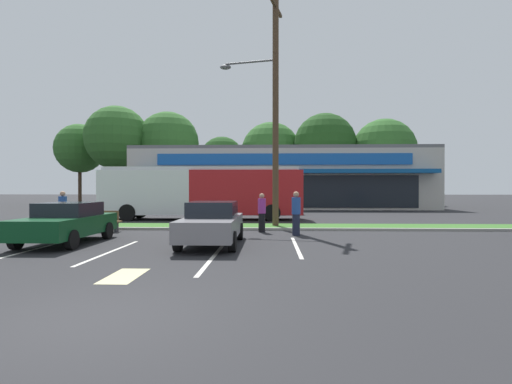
{
  "coord_description": "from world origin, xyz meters",
  "views": [
    {
      "loc": [
        2.75,
        -5.77,
        1.95
      ],
      "look_at": [
        1.9,
        18.1,
        1.73
      ],
      "focal_mm": 28.21,
      "sensor_mm": 36.0,
      "label": 1
    }
  ],
  "objects_px": {
    "bus_stop_bench": "(102,220)",
    "pedestrian_by_pole": "(296,213)",
    "car_0": "(212,223)",
    "pedestrian_mid": "(63,211)",
    "city_bus": "(202,191)",
    "car_1": "(67,222)",
    "car_3": "(270,204)",
    "pedestrian_near_bench": "(262,213)",
    "utility_pole": "(273,104)"
  },
  "relations": [
    {
      "from": "pedestrian_mid",
      "to": "pedestrian_by_pole",
      "type": "bearing_deg",
      "value": -141.44
    },
    {
      "from": "car_0",
      "to": "pedestrian_mid",
      "type": "bearing_deg",
      "value": -120.18
    },
    {
      "from": "car_1",
      "to": "pedestrian_near_bench",
      "type": "height_order",
      "value": "pedestrian_near_bench"
    },
    {
      "from": "car_0",
      "to": "car_3",
      "type": "distance_m",
      "value": 16.61
    },
    {
      "from": "city_bus",
      "to": "pedestrian_mid",
      "type": "distance_m",
      "value": 8.65
    },
    {
      "from": "car_1",
      "to": "pedestrian_by_pole",
      "type": "distance_m",
      "value": 8.66
    },
    {
      "from": "car_3",
      "to": "pedestrian_by_pole",
      "type": "height_order",
      "value": "pedestrian_by_pole"
    },
    {
      "from": "pedestrian_by_pole",
      "to": "bus_stop_bench",
      "type": "bearing_deg",
      "value": -23.69
    },
    {
      "from": "bus_stop_bench",
      "to": "car_0",
      "type": "distance_m",
      "value": 6.84
    },
    {
      "from": "city_bus",
      "to": "pedestrian_near_bench",
      "type": "relative_size",
      "value": 7.19
    },
    {
      "from": "pedestrian_near_bench",
      "to": "pedestrian_by_pole",
      "type": "bearing_deg",
      "value": 179.09
    },
    {
      "from": "car_1",
      "to": "car_0",
      "type": "bearing_deg",
      "value": 88.43
    },
    {
      "from": "car_0",
      "to": "pedestrian_by_pole",
      "type": "relative_size",
      "value": 2.57
    },
    {
      "from": "utility_pole",
      "to": "car_0",
      "type": "xyz_separation_m",
      "value": [
        -2.13,
        -6.03,
        -5.31
      ]
    },
    {
      "from": "pedestrian_near_bench",
      "to": "pedestrian_by_pole",
      "type": "height_order",
      "value": "pedestrian_by_pole"
    },
    {
      "from": "car_3",
      "to": "pedestrian_mid",
      "type": "distance_m",
      "value": 15.39
    },
    {
      "from": "city_bus",
      "to": "pedestrian_near_bench",
      "type": "bearing_deg",
      "value": 117.55
    },
    {
      "from": "car_0",
      "to": "car_3",
      "type": "bearing_deg",
      "value": 173.19
    },
    {
      "from": "pedestrian_mid",
      "to": "utility_pole",
      "type": "bearing_deg",
      "value": -123.55
    },
    {
      "from": "car_1",
      "to": "car_3",
      "type": "distance_m",
      "value": 17.83
    },
    {
      "from": "utility_pole",
      "to": "car_1",
      "type": "bearing_deg",
      "value": -141.07
    },
    {
      "from": "utility_pole",
      "to": "city_bus",
      "type": "relative_size",
      "value": 0.92
    },
    {
      "from": "city_bus",
      "to": "car_0",
      "type": "bearing_deg",
      "value": 100.34
    },
    {
      "from": "car_3",
      "to": "pedestrian_near_bench",
      "type": "height_order",
      "value": "pedestrian_near_bench"
    },
    {
      "from": "utility_pole",
      "to": "city_bus",
      "type": "distance_m",
      "value": 8.0
    },
    {
      "from": "bus_stop_bench",
      "to": "city_bus",
      "type": "bearing_deg",
      "value": -114.77
    },
    {
      "from": "car_0",
      "to": "pedestrian_mid",
      "type": "distance_m",
      "value": 8.73
    },
    {
      "from": "city_bus",
      "to": "bus_stop_bench",
      "type": "relative_size",
      "value": 7.75
    },
    {
      "from": "city_bus",
      "to": "car_3",
      "type": "relative_size",
      "value": 2.74
    },
    {
      "from": "car_0",
      "to": "pedestrian_mid",
      "type": "xyz_separation_m",
      "value": [
        -7.54,
        4.39,
        0.15
      ]
    },
    {
      "from": "utility_pole",
      "to": "car_1",
      "type": "relative_size",
      "value": 2.55
    },
    {
      "from": "bus_stop_bench",
      "to": "pedestrian_mid",
      "type": "bearing_deg",
      "value": -10.7
    },
    {
      "from": "car_0",
      "to": "pedestrian_mid",
      "type": "height_order",
      "value": "pedestrian_mid"
    },
    {
      "from": "utility_pole",
      "to": "pedestrian_mid",
      "type": "relative_size",
      "value": 6.29
    },
    {
      "from": "utility_pole",
      "to": "pedestrian_mid",
      "type": "bearing_deg",
      "value": -170.35
    },
    {
      "from": "car_0",
      "to": "pedestrian_by_pole",
      "type": "height_order",
      "value": "pedestrian_by_pole"
    },
    {
      "from": "car_3",
      "to": "pedestrian_by_pole",
      "type": "distance_m",
      "value": 13.68
    },
    {
      "from": "car_1",
      "to": "car_3",
      "type": "bearing_deg",
      "value": 156.43
    },
    {
      "from": "bus_stop_bench",
      "to": "pedestrian_by_pole",
      "type": "height_order",
      "value": "pedestrian_by_pole"
    },
    {
      "from": "utility_pole",
      "to": "car_3",
      "type": "height_order",
      "value": "utility_pole"
    },
    {
      "from": "car_0",
      "to": "pedestrian_mid",
      "type": "relative_size",
      "value": 2.57
    },
    {
      "from": "car_1",
      "to": "utility_pole",
      "type": "bearing_deg",
      "value": 128.93
    },
    {
      "from": "car_0",
      "to": "pedestrian_by_pole",
      "type": "bearing_deg",
      "value": 133.01
    },
    {
      "from": "bus_stop_bench",
      "to": "pedestrian_near_bench",
      "type": "height_order",
      "value": "pedestrian_near_bench"
    },
    {
      "from": "car_3",
      "to": "pedestrian_mid",
      "type": "height_order",
      "value": "pedestrian_mid"
    },
    {
      "from": "utility_pole",
      "to": "city_bus",
      "type": "bearing_deg",
      "value": 130.38
    },
    {
      "from": "bus_stop_bench",
      "to": "pedestrian_near_bench",
      "type": "distance_m",
      "value": 7.17
    },
    {
      "from": "city_bus",
      "to": "car_1",
      "type": "distance_m",
      "value": 11.45
    },
    {
      "from": "bus_stop_bench",
      "to": "pedestrian_near_bench",
      "type": "relative_size",
      "value": 0.93
    },
    {
      "from": "car_3",
      "to": "city_bus",
      "type": "bearing_deg",
      "value": -128.29
    }
  ]
}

